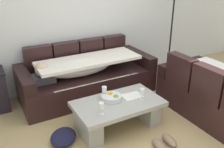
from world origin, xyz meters
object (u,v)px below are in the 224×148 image
(fruit_bowl, at_px, (112,97))
(crumpled_garment, at_px, (63,137))
(coffee_table, at_px, (118,111))
(pair_of_shoes, at_px, (164,143))
(open_magazine, at_px, (132,96))
(couch_near_window, at_px, (224,99))
(wine_glass_near_right, at_px, (142,92))
(wine_glass_near_left, at_px, (101,106))
(floor_lamp, at_px, (172,20))
(wine_glass_far_back, at_px, (104,90))
(couch_along_wall, at_px, (86,77))

(fruit_bowl, distance_m, crumpled_garment, 0.82)
(coffee_table, xyz_separation_m, pair_of_shoes, (0.29, -0.66, -0.19))
(open_magazine, bearing_deg, coffee_table, -168.11)
(couch_near_window, distance_m, wine_glass_near_right, 1.20)
(wine_glass_near_left, distance_m, wine_glass_near_right, 0.66)
(wine_glass_near_right, distance_m, floor_lamp, 2.06)
(wine_glass_far_back, distance_m, open_magazine, 0.41)
(couch_near_window, bearing_deg, crumpled_garment, 73.60)
(fruit_bowl, xyz_separation_m, crumpled_garment, (-0.73, -0.05, -0.36))
(wine_glass_near_right, relative_size, open_magazine, 0.59)
(fruit_bowl, bearing_deg, wine_glass_near_right, -27.52)
(wine_glass_near_right, relative_size, floor_lamp, 0.09)
(fruit_bowl, bearing_deg, couch_near_window, -25.43)
(wine_glass_near_left, bearing_deg, coffee_table, 26.55)
(wine_glass_far_back, xyz_separation_m, open_magazine, (0.36, -0.17, -0.11))
(wine_glass_far_back, distance_m, pair_of_shoes, 1.05)
(fruit_bowl, bearing_deg, wine_glass_near_left, -137.69)
(couch_near_window, xyz_separation_m, coffee_table, (-1.40, 0.60, -0.10))
(open_magazine, relative_size, crumpled_garment, 0.70)
(couch_along_wall, height_order, couch_near_window, same)
(fruit_bowl, bearing_deg, open_magazine, -10.59)
(pair_of_shoes, height_order, crumpled_garment, crumpled_garment)
(open_magazine, bearing_deg, pair_of_shoes, -83.27)
(couch_near_window, height_order, pair_of_shoes, couch_near_window)
(wine_glass_far_back, bearing_deg, open_magazine, -25.12)
(coffee_table, xyz_separation_m, wine_glass_far_back, (-0.10, 0.20, 0.26))
(fruit_bowl, height_order, floor_lamp, floor_lamp)
(wine_glass_near_left, distance_m, crumpled_garment, 0.66)
(coffee_table, bearing_deg, wine_glass_near_right, -17.36)
(fruit_bowl, xyz_separation_m, open_magazine, (0.30, -0.06, -0.03))
(couch_near_window, height_order, wine_glass_near_right, couch_near_window)
(wine_glass_near_left, relative_size, floor_lamp, 0.09)
(couch_near_window, relative_size, coffee_table, 1.59)
(wine_glass_near_left, relative_size, wine_glass_far_back, 1.00)
(wine_glass_near_right, distance_m, pair_of_shoes, 0.72)
(couch_near_window, xyz_separation_m, pair_of_shoes, (-1.11, -0.06, -0.29))
(coffee_table, xyz_separation_m, fruit_bowl, (-0.05, 0.09, 0.18))
(fruit_bowl, xyz_separation_m, pair_of_shoes, (0.34, -0.75, -0.37))
(floor_lamp, bearing_deg, pair_of_shoes, -131.40)
(fruit_bowl, bearing_deg, crumpled_garment, -176.39)
(floor_lamp, bearing_deg, fruit_bowl, -151.69)
(couch_along_wall, distance_m, couch_near_window, 2.19)
(fruit_bowl, bearing_deg, wine_glass_far_back, 115.94)
(wine_glass_far_back, distance_m, floor_lamp, 2.25)
(wine_glass_near_right, bearing_deg, coffee_table, 162.64)
(coffee_table, distance_m, crumpled_garment, 0.81)
(pair_of_shoes, bearing_deg, coffee_table, 113.79)
(pair_of_shoes, bearing_deg, couch_near_window, 3.18)
(floor_lamp, height_order, pair_of_shoes, floor_lamp)
(couch_near_window, distance_m, wine_glass_near_left, 1.79)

